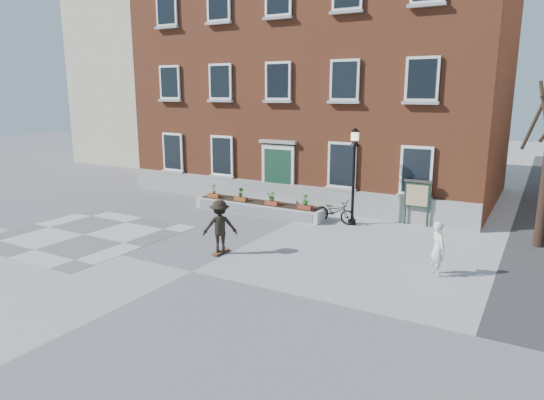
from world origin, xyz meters
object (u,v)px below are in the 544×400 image
Objects in this scene: skateboarder at (220,226)px; bystander at (438,248)px; bicycle at (335,211)px; lamp_post at (354,163)px; notice_board at (417,195)px.

bystander is at bearing 13.37° from skateboarder.
bicycle is 1.11× the size of bystander.
skateboarder is at bearing 63.49° from bystander.
bystander is at bearing -44.52° from lamp_post.
bicycle is 0.46× the size of lamp_post.
bicycle is 6.36m from bystander.
bicycle is at bearing -172.16° from lamp_post.
lamp_post reaches higher than notice_board.
bicycle is 1.00× the size of skateboarder.
notice_board reaches higher than skateboarder.
bystander is 5.58m from notice_board.
notice_board is at bearing 25.78° from lamp_post.
notice_board reaches higher than bicycle.
skateboarder reaches higher than bystander.
bystander is at bearing -70.27° from notice_board.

